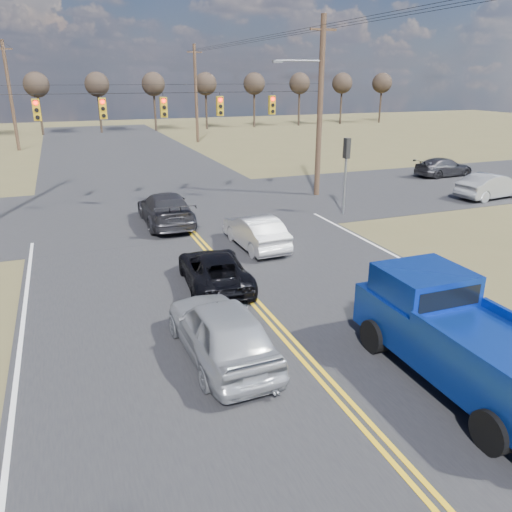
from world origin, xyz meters
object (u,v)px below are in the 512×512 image
object	(u,v)px
pickup_truck	(459,337)
dgrey_car_queue	(165,209)
silver_suv	(221,330)
black_suv	(214,270)
white_car_queue	(256,232)
cross_car_east_near	(491,186)
cross_car_east_far	(444,167)

from	to	relation	value
pickup_truck	dgrey_car_queue	distance (m)	16.03
silver_suv	black_suv	distance (m)	4.63
black_suv	dgrey_car_queue	bearing A→B (deg)	-85.01
white_car_queue	dgrey_car_queue	bearing A→B (deg)	-61.68
cross_car_east_near	cross_car_east_far	bearing A→B (deg)	-26.21
white_car_queue	cross_car_east_far	world-z (taller)	white_car_queue
pickup_truck	dgrey_car_queue	xyz separation A→B (m)	(-3.68, 15.60, -0.33)
black_suv	cross_car_east_near	xyz separation A→B (m)	(18.93, 6.80, 0.13)
pickup_truck	cross_car_east_far	bearing A→B (deg)	50.24
pickup_truck	cross_car_east_near	size ratio (longest dim) A/B	1.36
dgrey_car_queue	cross_car_east_far	world-z (taller)	dgrey_car_queue
white_car_queue	cross_car_east_far	distance (m)	20.91
dgrey_car_queue	pickup_truck	bearing A→B (deg)	104.15
cross_car_east_near	cross_car_east_far	world-z (taller)	cross_car_east_near
cross_car_east_near	cross_car_east_far	xyz separation A→B (m)	(2.23, 6.59, -0.09)
pickup_truck	cross_car_east_far	xyz separation A→B (m)	(17.48, 20.79, -0.45)
black_suv	white_car_queue	bearing A→B (deg)	-124.62
white_car_queue	dgrey_car_queue	world-z (taller)	dgrey_car_queue
pickup_truck	cross_car_east_near	xyz separation A→B (m)	(15.25, 14.20, -0.37)
white_car_queue	dgrey_car_queue	distance (m)	5.58
black_suv	dgrey_car_queue	world-z (taller)	dgrey_car_queue
silver_suv	black_suv	bearing A→B (deg)	-106.56
dgrey_car_queue	cross_car_east_far	bearing A→B (deg)	-165.35
silver_suv	cross_car_east_near	distance (m)	23.04
pickup_truck	black_suv	xyz separation A→B (m)	(-3.68, 7.39, -0.50)
pickup_truck	cross_car_east_near	distance (m)	20.84
white_car_queue	cross_car_east_far	size ratio (longest dim) A/B	0.92
white_car_queue	pickup_truck	bearing A→B (deg)	92.80
cross_car_east_far	silver_suv	bearing A→B (deg)	125.05
pickup_truck	cross_car_east_far	distance (m)	27.17
dgrey_car_queue	cross_car_east_near	distance (m)	18.98
pickup_truck	white_car_queue	size ratio (longest dim) A/B	1.47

